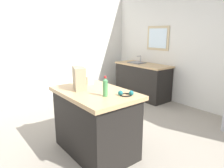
# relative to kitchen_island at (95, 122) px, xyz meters

# --- Properties ---
(ground) EXTENTS (6.48, 6.48, 0.00)m
(ground) POSITION_rel_kitchen_island_xyz_m (-0.03, 0.14, -0.46)
(ground) COLOR #9E9384
(back_wall) EXTENTS (5.40, 0.13, 2.75)m
(back_wall) POSITION_rel_kitchen_island_xyz_m (-0.05, 2.81, 0.92)
(back_wall) COLOR silver
(back_wall) RESTS_ON ground
(left_wall) EXTENTS (0.10, 5.35, 2.75)m
(left_wall) POSITION_rel_kitchen_island_xyz_m (-2.73, 0.14, 0.92)
(left_wall) COLOR silver
(left_wall) RESTS_ON ground
(kitchen_island) EXTENTS (1.23, 0.80, 0.91)m
(kitchen_island) POSITION_rel_kitchen_island_xyz_m (0.00, 0.00, 0.00)
(kitchen_island) COLOR black
(kitchen_island) RESTS_ON ground
(sink_counter) EXTENTS (1.51, 0.64, 1.07)m
(sink_counter) POSITION_rel_kitchen_island_xyz_m (-1.43, 2.43, -0.01)
(sink_counter) COLOR black
(sink_counter) RESTS_ON ground
(shopping_bag) EXTENTS (0.32, 0.23, 0.36)m
(shopping_bag) POSITION_rel_kitchen_island_xyz_m (-0.21, -0.11, 0.61)
(shopping_bag) COLOR tan
(shopping_bag) RESTS_ON kitchen_island
(small_box) EXTENTS (0.12, 0.12, 0.13)m
(small_box) POSITION_rel_kitchen_island_xyz_m (-0.37, 0.14, 0.51)
(small_box) COLOR beige
(small_box) RESTS_ON kitchen_island
(bottle) EXTENTS (0.06, 0.06, 0.26)m
(bottle) POSITION_rel_kitchen_island_xyz_m (0.28, -0.03, 0.57)
(bottle) COLOR #4C9956
(bottle) RESTS_ON kitchen_island
(ear_defenders) EXTENTS (0.21, 0.21, 0.06)m
(ear_defenders) POSITION_rel_kitchen_island_xyz_m (0.41, 0.20, 0.47)
(ear_defenders) COLOR black
(ear_defenders) RESTS_ON kitchen_island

